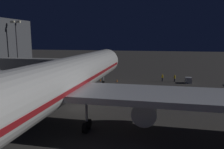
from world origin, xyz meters
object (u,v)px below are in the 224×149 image
object	(u,v)px
airliner_at_gate	(51,86)
jet_bridge	(48,65)
ground_crew_by_belt_loader	(162,77)
traffic_cone_nose_starboard	(100,80)
traffic_cone_nose_port	(117,81)
baggage_container_near_belt	(188,80)
ground_crew_marshaller_fwd	(175,78)
apron_floodlight_mast	(17,45)

from	to	relation	value
airliner_at_gate	jet_bridge	distance (m)	20.76
airliner_at_gate	ground_crew_by_belt_loader	size ratio (longest dim) A/B	34.24
jet_bridge	traffic_cone_nose_starboard	size ratio (longest dim) A/B	32.94
airliner_at_gate	jet_bridge	size ratio (longest dim) A/B	3.55
airliner_at_gate	traffic_cone_nose_port	world-z (taller)	airliner_at_gate
ground_crew_by_belt_loader	traffic_cone_nose_starboard	distance (m)	16.01
traffic_cone_nose_port	traffic_cone_nose_starboard	bearing A→B (deg)	0.00
baggage_container_near_belt	traffic_cone_nose_port	world-z (taller)	baggage_container_near_belt
baggage_container_near_belt	traffic_cone_nose_port	bearing A→B (deg)	5.80
jet_bridge	traffic_cone_nose_starboard	bearing A→B (deg)	-121.62
baggage_container_near_belt	ground_crew_marshaller_fwd	world-z (taller)	ground_crew_marshaller_fwd
apron_floodlight_mast	airliner_at_gate	bearing A→B (deg)	130.08
apron_floodlight_mast	ground_crew_marshaller_fwd	xyz separation A→B (m)	(-42.09, -3.28, -8.18)
baggage_container_near_belt	traffic_cone_nose_starboard	distance (m)	22.09
jet_bridge	baggage_container_near_belt	bearing A→B (deg)	-154.15
ground_crew_by_belt_loader	baggage_container_near_belt	bearing A→B (deg)	171.46
baggage_container_near_belt	traffic_cone_nose_starboard	world-z (taller)	baggage_container_near_belt
airliner_at_gate	traffic_cone_nose_port	distance (m)	31.35
apron_floodlight_mast	ground_crew_by_belt_loader	xyz separation A→B (m)	(-39.05, -3.27, -8.17)
traffic_cone_nose_starboard	ground_crew_by_belt_loader	bearing A→B (deg)	-170.17
apron_floodlight_mast	traffic_cone_nose_starboard	bearing A→B (deg)	-178.66
apron_floodlight_mast	baggage_container_near_belt	bearing A→B (deg)	-177.05
jet_bridge	traffic_cone_nose_port	bearing A→B (deg)	-133.93
baggage_container_near_belt	ground_crew_by_belt_loader	bearing A→B (deg)	-8.54
airliner_at_gate	apron_floodlight_mast	distance (m)	39.79
baggage_container_near_belt	ground_crew_by_belt_loader	xyz separation A→B (m)	(6.26, -0.94, 0.32)
airliner_at_gate	apron_floodlight_mast	world-z (taller)	airliner_at_gate
traffic_cone_nose_starboard	apron_floodlight_mast	bearing A→B (deg)	1.34
traffic_cone_nose_port	airliner_at_gate	bearing A→B (deg)	85.92
airliner_at_gate	jet_bridge	xyz separation A→B (m)	(9.99, -18.20, 0.10)
baggage_container_near_belt	ground_crew_by_belt_loader	world-z (taller)	ground_crew_by_belt_loader
jet_bridge	airliner_at_gate	bearing A→B (deg)	118.77
apron_floodlight_mast	traffic_cone_nose_port	world-z (taller)	apron_floodlight_mast
apron_floodlight_mast	baggage_container_near_belt	distance (m)	46.16
ground_crew_marshaller_fwd	traffic_cone_nose_starboard	size ratio (longest dim) A/B	3.37
ground_crew_marshaller_fwd	traffic_cone_nose_starboard	distance (m)	19.01
ground_crew_marshaller_fwd	traffic_cone_nose_port	xyz separation A→B (m)	(14.39, 2.74, -0.75)
apron_floodlight_mast	traffic_cone_nose_port	xyz separation A→B (m)	(-27.70, -0.54, -8.93)
jet_bridge	ground_crew_by_belt_loader	size ratio (longest dim) A/B	9.65
baggage_container_near_belt	jet_bridge	bearing A→B (deg)	25.85
traffic_cone_nose_port	ground_crew_by_belt_loader	bearing A→B (deg)	-166.48
apron_floodlight_mast	jet_bridge	bearing A→B (deg)	142.01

